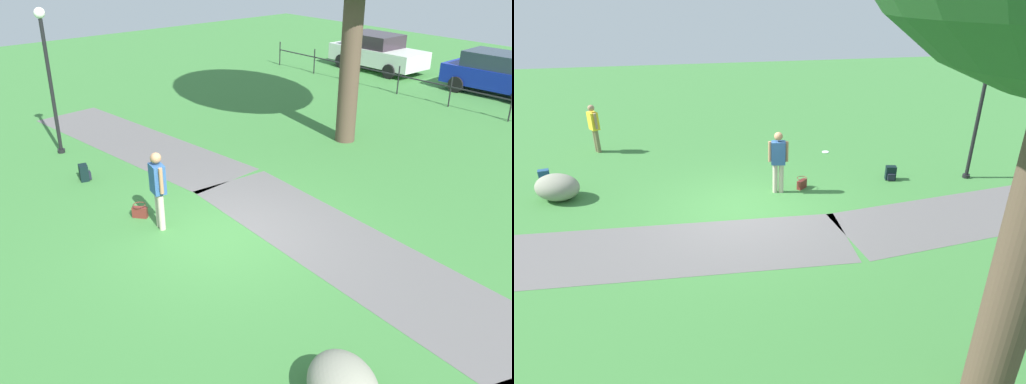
# 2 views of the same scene
# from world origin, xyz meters

# --- Properties ---
(ground_plane) EXTENTS (48.00, 48.00, 0.00)m
(ground_plane) POSITION_xyz_m (0.00, 0.00, 0.00)
(ground_plane) COLOR #3B7838
(footpath_segment_near) EXTENTS (8.18, 2.93, 0.01)m
(footpath_segment_near) POSITION_xyz_m (-6.02, 1.27, 0.00)
(footpath_segment_near) COLOR #5F5C5C
(footpath_segment_near) RESTS_ON ground
(footpath_segment_mid) EXTENTS (8.12, 2.61, 0.01)m
(footpath_segment_mid) POSITION_xyz_m (1.95, 1.44, 0.00)
(footpath_segment_mid) COLOR #5F5C5C
(footpath_segment_mid) RESTS_ON ground
(lamp_post) EXTENTS (0.28, 0.28, 3.87)m
(lamp_post) POSITION_xyz_m (-6.61, -0.70, 2.37)
(lamp_post) COLOR black
(lamp_post) RESTS_ON ground
(woman_with_handbag) EXTENTS (0.51, 0.30, 1.66)m
(woman_with_handbag) POSITION_xyz_m (-1.08, -0.84, 0.96)
(woman_with_handbag) COLOR beige
(woman_with_handbag) RESTS_ON ground
(handbag_on_grass) EXTENTS (0.38, 0.38, 0.31)m
(handbag_on_grass) POSITION_xyz_m (-1.77, -0.94, 0.14)
(handbag_on_grass) COLOR maroon
(handbag_on_grass) RESTS_ON ground
(spare_backpack_on_lawn) EXTENTS (0.32, 0.31, 0.40)m
(spare_backpack_on_lawn) POSITION_xyz_m (-4.40, -1.01, 0.19)
(spare_backpack_on_lawn) COLOR black
(spare_backpack_on_lawn) RESTS_ON ground
(park_fence) EXTENTS (22.05, 0.05, 1.05)m
(park_fence) POSITION_xyz_m (0.00, 11.50, 0.62)
(park_fence) COLOR #232326
(park_fence) RESTS_ON ground
(parked_compact_green) EXTENTS (4.32, 1.91, 1.56)m
(parked_compact_green) POSITION_xyz_m (-7.52, 14.08, 0.81)
(parked_compact_green) COLOR silver
(parked_compact_green) RESTS_ON ground
(parked_suv_orange) EXTENTS (4.05, 1.86, 1.56)m
(parked_suv_orange) POSITION_xyz_m (-1.98, 14.24, 0.81)
(parked_suv_orange) COLOR #102399
(parked_suv_orange) RESTS_ON ground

